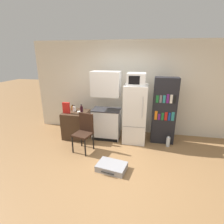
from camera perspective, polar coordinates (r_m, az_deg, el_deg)
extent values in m
plane|color=olive|center=(3.87, 3.19, -17.97)|extent=(24.00, 24.00, 0.00)
cube|color=silver|center=(5.19, 8.93, 7.52)|extent=(6.40, 0.10, 2.67)
cube|color=#422D1E|center=(5.14, -11.53, -3.93)|extent=(0.65, 0.67, 0.75)
cube|color=white|center=(4.95, -1.84, -3.98)|extent=(0.75, 0.47, 0.82)
cube|color=#333338|center=(4.80, -1.89, 0.73)|extent=(0.77, 0.48, 0.03)
cube|color=white|center=(4.64, -1.99, 9.17)|extent=(0.75, 0.40, 0.65)
cube|color=black|center=(4.89, -2.45, -9.05)|extent=(0.72, 0.01, 0.08)
cube|color=white|center=(4.67, 7.50, -0.71)|extent=(0.60, 0.56, 1.56)
cube|color=gray|center=(4.49, 7.09, -4.89)|extent=(0.57, 0.01, 0.01)
cylinder|color=silver|center=(4.29, 9.93, 1.39)|extent=(0.02, 0.02, 0.54)
cube|color=silver|center=(4.46, 7.99, 10.63)|extent=(0.46, 0.43, 0.30)
cube|color=black|center=(4.24, 7.23, 10.28)|extent=(0.26, 0.01, 0.20)
cube|color=black|center=(4.77, 16.63, 0.31)|extent=(0.60, 0.32, 1.75)
cube|color=orange|center=(4.62, 14.14, -1.08)|extent=(0.07, 0.01, 0.23)
cube|color=#661E75|center=(4.64, 15.13, -1.54)|extent=(0.06, 0.01, 0.16)
cube|color=#1E7033|center=(4.64, 16.17, -1.43)|extent=(0.06, 0.01, 0.19)
cube|color=red|center=(4.64, 17.20, -1.34)|extent=(0.07, 0.01, 0.22)
cube|color=#193899|center=(4.66, 18.22, -1.46)|extent=(0.05, 0.01, 0.21)
cube|color=teal|center=(4.66, 19.24, -1.40)|extent=(0.07, 0.01, 0.23)
cube|color=#1E7033|center=(4.50, 14.56, 4.10)|extent=(0.07, 0.01, 0.18)
cube|color=slate|center=(4.51, 15.62, 4.08)|extent=(0.06, 0.01, 0.19)
cube|color=teal|center=(4.51, 16.68, 4.03)|extent=(0.06, 0.01, 0.19)
cube|color=#661E75|center=(4.52, 17.75, 4.16)|extent=(0.06, 0.01, 0.23)
cube|color=silver|center=(4.53, 18.79, 4.02)|extent=(0.06, 0.01, 0.22)
cube|color=black|center=(4.54, 19.82, 3.84)|extent=(0.05, 0.01, 0.20)
cylinder|color=brown|center=(5.17, -12.74, 1.29)|extent=(0.08, 0.08, 0.12)
cylinder|color=brown|center=(5.16, -12.80, 2.04)|extent=(0.04, 0.04, 0.02)
cylinder|color=black|center=(5.15, -12.81, 2.22)|extent=(0.04, 0.04, 0.01)
cylinder|color=white|center=(5.05, -12.21, 0.99)|extent=(0.09, 0.09, 0.14)
cylinder|color=white|center=(5.02, -12.27, 1.87)|extent=(0.04, 0.04, 0.02)
cylinder|color=black|center=(5.02, -12.29, 2.08)|extent=(0.05, 0.05, 0.01)
cylinder|color=black|center=(4.69, -9.90, 0.37)|extent=(0.08, 0.08, 0.23)
cylinder|color=black|center=(4.65, -9.99, 1.95)|extent=(0.04, 0.04, 0.04)
cylinder|color=black|center=(4.64, -10.01, 2.33)|extent=(0.04, 0.04, 0.02)
cylinder|color=silver|center=(4.93, -10.62, 0.03)|extent=(0.12, 0.12, 0.03)
cube|color=red|center=(4.91, -14.71, 1.32)|extent=(0.19, 0.07, 0.30)
cylinder|color=black|center=(4.39, -12.76, -10.36)|extent=(0.04, 0.04, 0.43)
cylinder|color=black|center=(4.20, -8.75, -11.53)|extent=(0.04, 0.04, 0.43)
cylinder|color=black|center=(4.65, -9.99, -8.50)|extent=(0.04, 0.04, 0.43)
cylinder|color=black|center=(4.46, -6.11, -9.50)|extent=(0.04, 0.04, 0.43)
cube|color=#331E14|center=(4.31, -9.56, -7.19)|extent=(0.49, 0.49, 0.04)
cube|color=#331E14|center=(4.35, -8.39, -3.30)|extent=(0.38, 0.14, 0.46)
cube|color=#99999E|center=(3.80, -0.11, -17.44)|extent=(0.66, 0.51, 0.13)
cylinder|color=black|center=(3.64, -1.50, -19.37)|extent=(0.27, 0.07, 0.02)
cylinder|color=silver|center=(4.82, 17.82, -9.26)|extent=(0.10, 0.10, 0.25)
cylinder|color=silver|center=(4.76, 18.00, -7.65)|extent=(0.04, 0.04, 0.05)
cylinder|color=black|center=(4.74, 18.04, -7.26)|extent=(0.05, 0.05, 0.03)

